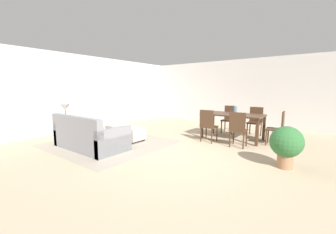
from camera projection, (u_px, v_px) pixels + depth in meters
name	position (u px, v px, depth m)	size (l,w,h in m)	color
ground_plane	(177.00, 154.00, 4.82)	(10.80, 10.80, 0.00)	tan
wall_back	(246.00, 92.00, 8.59)	(9.00, 0.12, 2.70)	beige
wall_left	(85.00, 93.00, 7.71)	(0.12, 11.00, 2.70)	beige
area_rug	(110.00, 143.00, 5.74)	(3.00, 2.80, 0.01)	gray
couch	(89.00, 137.00, 5.25)	(1.96, 0.95, 0.86)	gray
ottoman_table	(125.00, 132.00, 6.13)	(1.19, 0.53, 0.40)	#B7AD9E
side_table	(66.00, 126.00, 6.06)	(0.40, 0.40, 0.54)	brown
table_lamp	(65.00, 108.00, 5.99)	(0.26, 0.26, 0.52)	brown
dining_table	(233.00, 117.00, 6.18)	(1.73, 0.91, 0.76)	#422B1C
dining_chair_near_left	(208.00, 124.00, 5.83)	(0.40, 0.40, 0.92)	#422B1C
dining_chair_near_right	(238.00, 128.00, 5.29)	(0.43, 0.43, 0.92)	#422B1C
dining_chair_far_left	(229.00, 117.00, 7.13)	(0.41, 0.41, 0.92)	#422B1C
dining_chair_far_right	(255.00, 120.00, 6.60)	(0.41, 0.41, 0.92)	#422B1C
dining_chair_head_east	(278.00, 126.00, 5.47)	(0.42, 0.42, 0.92)	#422B1C
vase_centerpiece	(235.00, 110.00, 6.16)	(0.09, 0.09, 0.23)	slate
book_on_ottoman	(124.00, 125.00, 6.18)	(0.26, 0.20, 0.03)	silver
potted_plant	(286.00, 144.00, 3.92)	(0.59, 0.59, 0.81)	#996B4C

